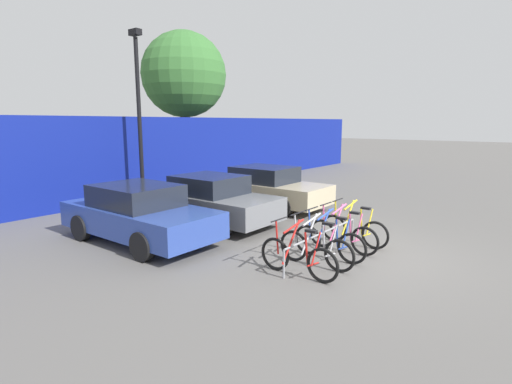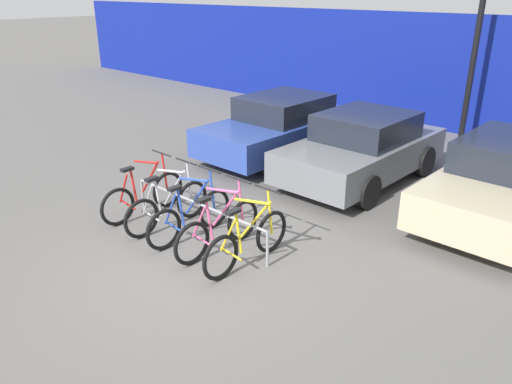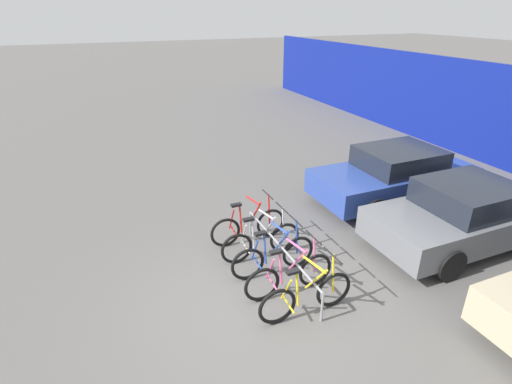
# 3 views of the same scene
# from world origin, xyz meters

# --- Properties ---
(ground_plane) EXTENTS (120.00, 120.00, 0.00)m
(ground_plane) POSITION_xyz_m (0.00, 0.00, 0.00)
(ground_plane) COLOR #605E5B
(hoarding_wall) EXTENTS (36.00, 0.16, 3.09)m
(hoarding_wall) POSITION_xyz_m (0.00, 9.50, 1.54)
(hoarding_wall) COLOR navy
(hoarding_wall) RESTS_ON ground
(bike_rack) EXTENTS (3.03, 0.04, 0.57)m
(bike_rack) POSITION_xyz_m (-0.75, 0.68, 0.48)
(bike_rack) COLOR gray
(bike_rack) RESTS_ON ground
(bicycle_red) EXTENTS (0.68, 1.71, 1.05)m
(bicycle_red) POSITION_xyz_m (-1.99, 0.53, 0.38)
(bicycle_red) COLOR black
(bicycle_red) RESTS_ON ground
(bicycle_silver) EXTENTS (0.68, 1.71, 1.05)m
(bicycle_silver) POSITION_xyz_m (-1.32, 0.53, 0.38)
(bicycle_silver) COLOR black
(bicycle_silver) RESTS_ON ground
(bicycle_blue) EXTENTS (0.68, 1.71, 1.05)m
(bicycle_blue) POSITION_xyz_m (-0.75, 0.53, 0.38)
(bicycle_blue) COLOR black
(bicycle_blue) RESTS_ON ground
(bicycle_pink) EXTENTS (0.68, 1.71, 1.05)m
(bicycle_pink) POSITION_xyz_m (-0.10, 0.53, 0.38)
(bicycle_pink) COLOR black
(bicycle_pink) RESTS_ON ground
(bicycle_yellow) EXTENTS (0.68, 1.71, 1.05)m
(bicycle_yellow) POSITION_xyz_m (0.49, 0.53, 0.38)
(bicycle_yellow) COLOR black
(bicycle_yellow) RESTS_ON ground
(car_blue) EXTENTS (1.91, 4.22, 1.40)m
(car_blue) POSITION_xyz_m (-2.44, 4.79, 0.69)
(car_blue) COLOR #2D479E
(car_blue) RESTS_ON ground
(car_grey) EXTENTS (1.91, 3.94, 1.40)m
(car_grey) POSITION_xyz_m (-0.13, 4.59, 0.69)
(car_grey) COLOR slate
(car_grey) RESTS_ON ground
(car_beige) EXTENTS (1.91, 4.27, 1.40)m
(car_beige) POSITION_xyz_m (2.67, 4.71, 0.69)
(car_beige) COLOR #C1B28E
(car_beige) RESTS_ON ground
(lamp_post) EXTENTS (0.24, 0.44, 5.93)m
(lamp_post) POSITION_xyz_m (0.41, 8.50, 3.32)
(lamp_post) COLOR black
(lamp_post) RESTS_ON ground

